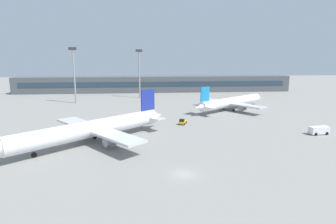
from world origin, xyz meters
name	(u,v)px	position (x,y,z in m)	size (l,w,h in m)	color
ground_plane	(166,121)	(0.00, 40.00, 0.00)	(400.00, 400.00, 0.00)	gray
terminal_building	(155,84)	(0.00, 114.77, 4.50)	(155.96, 12.13, 9.00)	#4C5156
airplane_near	(91,129)	(-19.30, 19.14, 3.46)	(37.18, 32.85, 11.34)	white
airplane_mid	(232,102)	(27.05, 56.99, 3.03)	(34.52, 26.55, 9.94)	white
baggage_tug_yellow	(182,122)	(4.78, 35.67, 0.80)	(2.87, 3.90, 1.75)	yellow
service_van_white	(319,130)	(39.17, 21.70, 1.11)	(5.42, 2.85, 2.08)	white
floodlight_tower_west	(74,71)	(-36.61, 78.16, 14.01)	(3.20, 0.80, 24.04)	gray
floodlight_tower_east	(139,70)	(-8.68, 91.35, 13.74)	(3.20, 0.80, 23.52)	gray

